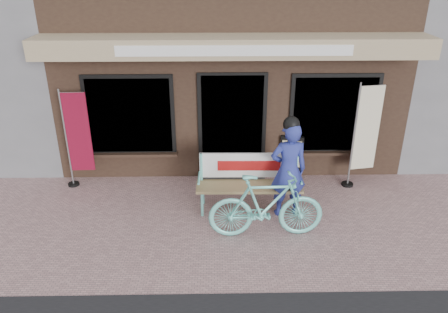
{
  "coord_description": "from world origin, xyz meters",
  "views": [
    {
      "loc": [
        -0.32,
        -6.12,
        4.2
      ],
      "look_at": [
        -0.19,
        0.7,
        1.05
      ],
      "focal_mm": 35.0,
      "sensor_mm": 36.0,
      "label": 1
    }
  ],
  "objects_px": {
    "menu_stand": "(291,157)",
    "nobori_cream": "(364,134)",
    "bicycle": "(266,206)",
    "bench": "(249,178)",
    "nobori_red": "(77,138)",
    "person": "(288,168)"
  },
  "relations": [
    {
      "from": "menu_stand",
      "to": "nobori_cream",
      "type": "bearing_deg",
      "value": 0.29
    },
    {
      "from": "menu_stand",
      "to": "person",
      "type": "bearing_deg",
      "value": -88.35
    },
    {
      "from": "bench",
      "to": "nobori_red",
      "type": "bearing_deg",
      "value": 165.53
    },
    {
      "from": "bicycle",
      "to": "menu_stand",
      "type": "distance_m",
      "value": 2.17
    },
    {
      "from": "bench",
      "to": "menu_stand",
      "type": "bearing_deg",
      "value": 50.81
    },
    {
      "from": "nobori_red",
      "to": "person",
      "type": "bearing_deg",
      "value": -17.69
    },
    {
      "from": "person",
      "to": "bench",
      "type": "bearing_deg",
      "value": 154.32
    },
    {
      "from": "nobori_red",
      "to": "nobori_cream",
      "type": "relative_size",
      "value": 0.94
    },
    {
      "from": "bench",
      "to": "bicycle",
      "type": "relative_size",
      "value": 1.01
    },
    {
      "from": "nobori_cream",
      "to": "menu_stand",
      "type": "relative_size",
      "value": 2.29
    },
    {
      "from": "bicycle",
      "to": "menu_stand",
      "type": "height_order",
      "value": "bicycle"
    },
    {
      "from": "nobori_red",
      "to": "bench",
      "type": "bearing_deg",
      "value": -16.74
    },
    {
      "from": "nobori_red",
      "to": "nobori_cream",
      "type": "height_order",
      "value": "nobori_cream"
    },
    {
      "from": "bench",
      "to": "bicycle",
      "type": "distance_m",
      "value": 0.93
    },
    {
      "from": "menu_stand",
      "to": "bicycle",
      "type": "bearing_deg",
      "value": -96.01
    },
    {
      "from": "nobori_red",
      "to": "menu_stand",
      "type": "xyz_separation_m",
      "value": [
        4.2,
        0.23,
        -0.55
      ]
    },
    {
      "from": "menu_stand",
      "to": "nobori_red",
      "type": "bearing_deg",
      "value": -162.94
    },
    {
      "from": "person",
      "to": "bicycle",
      "type": "xyz_separation_m",
      "value": [
        -0.44,
        -0.66,
        -0.34
      ]
    },
    {
      "from": "bicycle",
      "to": "menu_stand",
      "type": "xyz_separation_m",
      "value": [
        0.74,
        2.04,
        -0.08
      ]
    },
    {
      "from": "nobori_cream",
      "to": "menu_stand",
      "type": "xyz_separation_m",
      "value": [
        -1.31,
        0.32,
        -0.62
      ]
    },
    {
      "from": "menu_stand",
      "to": "bench",
      "type": "bearing_deg",
      "value": -116.18
    },
    {
      "from": "person",
      "to": "menu_stand",
      "type": "distance_m",
      "value": 1.47
    }
  ]
}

